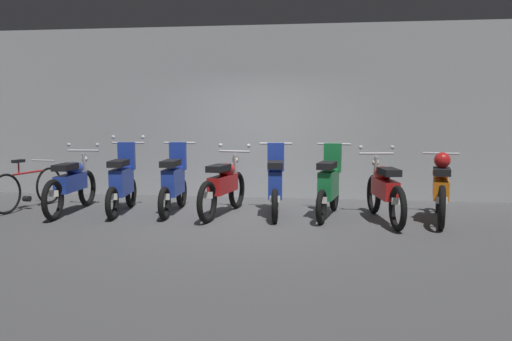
{
  "coord_description": "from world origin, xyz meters",
  "views": [
    {
      "loc": [
        1.16,
        -7.73,
        1.63
      ],
      "look_at": [
        0.12,
        0.28,
        0.75
      ],
      "focal_mm": 35.41,
      "sensor_mm": 36.0,
      "label": 1
    }
  ],
  "objects_px": {
    "motorbike_slot_1": "(122,182)",
    "motorbike_slot_4": "(275,183)",
    "motorbike_slot_3": "(224,185)",
    "motorbike_slot_5": "(329,185)",
    "motorbike_slot_0": "(72,184)",
    "motorbike_slot_2": "(174,182)",
    "motorbike_slot_6": "(384,190)",
    "bicycle": "(28,188)",
    "motorbike_slot_7": "(441,187)"
  },
  "relations": [
    {
      "from": "motorbike_slot_0",
      "to": "motorbike_slot_5",
      "type": "bearing_deg",
      "value": 2.53
    },
    {
      "from": "motorbike_slot_2",
      "to": "motorbike_slot_7",
      "type": "relative_size",
      "value": 0.87
    },
    {
      "from": "motorbike_slot_3",
      "to": "motorbike_slot_4",
      "type": "xyz_separation_m",
      "value": [
        0.85,
        0.08,
        0.03
      ]
    },
    {
      "from": "motorbike_slot_3",
      "to": "motorbike_slot_5",
      "type": "bearing_deg",
      "value": 1.89
    },
    {
      "from": "motorbike_slot_1",
      "to": "motorbike_slot_3",
      "type": "distance_m",
      "value": 1.72
    },
    {
      "from": "motorbike_slot_1",
      "to": "motorbike_slot_5",
      "type": "distance_m",
      "value": 3.44
    },
    {
      "from": "motorbike_slot_5",
      "to": "motorbike_slot_7",
      "type": "relative_size",
      "value": 0.86
    },
    {
      "from": "motorbike_slot_1",
      "to": "motorbike_slot_6",
      "type": "distance_m",
      "value": 4.29
    },
    {
      "from": "motorbike_slot_3",
      "to": "bicycle",
      "type": "xyz_separation_m",
      "value": [
        -3.49,
        0.08,
        -0.13
      ]
    },
    {
      "from": "bicycle",
      "to": "motorbike_slot_3",
      "type": "bearing_deg",
      "value": -1.32
    },
    {
      "from": "motorbike_slot_1",
      "to": "bicycle",
      "type": "height_order",
      "value": "motorbike_slot_1"
    },
    {
      "from": "motorbike_slot_1",
      "to": "motorbike_slot_7",
      "type": "distance_m",
      "value": 5.15
    },
    {
      "from": "motorbike_slot_6",
      "to": "bicycle",
      "type": "relative_size",
      "value": 1.13
    },
    {
      "from": "motorbike_slot_1",
      "to": "motorbike_slot_4",
      "type": "xyz_separation_m",
      "value": [
        2.57,
        0.11,
        -0.0
      ]
    },
    {
      "from": "motorbike_slot_4",
      "to": "bicycle",
      "type": "height_order",
      "value": "motorbike_slot_4"
    },
    {
      "from": "bicycle",
      "to": "motorbike_slot_5",
      "type": "bearing_deg",
      "value": -0.26
    },
    {
      "from": "motorbike_slot_3",
      "to": "motorbike_slot_4",
      "type": "height_order",
      "value": "motorbike_slot_4"
    },
    {
      "from": "motorbike_slot_6",
      "to": "motorbike_slot_7",
      "type": "distance_m",
      "value": 0.87
    },
    {
      "from": "motorbike_slot_2",
      "to": "motorbike_slot_3",
      "type": "distance_m",
      "value": 0.87
    },
    {
      "from": "motorbike_slot_6",
      "to": "bicycle",
      "type": "distance_m",
      "value": 6.06
    },
    {
      "from": "motorbike_slot_0",
      "to": "motorbike_slot_7",
      "type": "xyz_separation_m",
      "value": [
        6.0,
        0.07,
        0.03
      ]
    },
    {
      "from": "motorbike_slot_0",
      "to": "motorbike_slot_6",
      "type": "distance_m",
      "value": 5.14
    },
    {
      "from": "motorbike_slot_1",
      "to": "motorbike_slot_6",
      "type": "xyz_separation_m",
      "value": [
        4.29,
        -0.16,
        -0.04
      ]
    },
    {
      "from": "motorbike_slot_2",
      "to": "motorbike_slot_1",
      "type": "bearing_deg",
      "value": -172.89
    },
    {
      "from": "motorbike_slot_4",
      "to": "motorbike_slot_3",
      "type": "bearing_deg",
      "value": -174.95
    },
    {
      "from": "motorbike_slot_1",
      "to": "motorbike_slot_5",
      "type": "bearing_deg",
      "value": 1.49
    },
    {
      "from": "motorbike_slot_2",
      "to": "motorbike_slot_0",
      "type": "bearing_deg",
      "value": -173.11
    },
    {
      "from": "motorbike_slot_5",
      "to": "motorbike_slot_3",
      "type": "bearing_deg",
      "value": -178.11
    },
    {
      "from": "motorbike_slot_2",
      "to": "motorbike_slot_6",
      "type": "relative_size",
      "value": 0.87
    },
    {
      "from": "motorbike_slot_4",
      "to": "bicycle",
      "type": "relative_size",
      "value": 0.98
    },
    {
      "from": "bicycle",
      "to": "motorbike_slot_4",
      "type": "bearing_deg",
      "value": -0.07
    },
    {
      "from": "motorbike_slot_4",
      "to": "motorbike_slot_6",
      "type": "xyz_separation_m",
      "value": [
        1.71,
        -0.26,
        -0.03
      ]
    },
    {
      "from": "motorbike_slot_3",
      "to": "motorbike_slot_5",
      "type": "xyz_separation_m",
      "value": [
        1.72,
        0.06,
        0.03
      ]
    },
    {
      "from": "motorbike_slot_0",
      "to": "motorbike_slot_3",
      "type": "relative_size",
      "value": 1.01
    },
    {
      "from": "motorbike_slot_5",
      "to": "motorbike_slot_1",
      "type": "bearing_deg",
      "value": -178.51
    },
    {
      "from": "motorbike_slot_5",
      "to": "motorbike_slot_6",
      "type": "relative_size",
      "value": 0.86
    },
    {
      "from": "motorbike_slot_0",
      "to": "motorbike_slot_7",
      "type": "distance_m",
      "value": 6.0
    },
    {
      "from": "motorbike_slot_0",
      "to": "motorbike_slot_6",
      "type": "relative_size",
      "value": 1.01
    },
    {
      "from": "motorbike_slot_3",
      "to": "motorbike_slot_4",
      "type": "distance_m",
      "value": 0.85
    },
    {
      "from": "motorbike_slot_5",
      "to": "motorbike_slot_0",
      "type": "bearing_deg",
      "value": -177.47
    },
    {
      "from": "motorbike_slot_1",
      "to": "motorbike_slot_4",
      "type": "bearing_deg",
      "value": 2.4
    },
    {
      "from": "motorbike_slot_0",
      "to": "motorbike_slot_1",
      "type": "distance_m",
      "value": 0.86
    },
    {
      "from": "motorbike_slot_0",
      "to": "motorbike_slot_2",
      "type": "distance_m",
      "value": 1.73
    },
    {
      "from": "motorbike_slot_2",
      "to": "motorbike_slot_3",
      "type": "xyz_separation_m",
      "value": [
        0.86,
        -0.07,
        -0.03
      ]
    },
    {
      "from": "motorbike_slot_2",
      "to": "motorbike_slot_4",
      "type": "bearing_deg",
      "value": 0.03
    },
    {
      "from": "motorbike_slot_5",
      "to": "motorbike_slot_6",
      "type": "bearing_deg",
      "value": -16.17
    },
    {
      "from": "motorbike_slot_3",
      "to": "motorbike_slot_4",
      "type": "relative_size",
      "value": 1.15
    },
    {
      "from": "bicycle",
      "to": "motorbike_slot_0",
      "type": "bearing_deg",
      "value": -13.12
    },
    {
      "from": "motorbike_slot_4",
      "to": "motorbike_slot_1",
      "type": "bearing_deg",
      "value": -177.6
    },
    {
      "from": "motorbike_slot_7",
      "to": "bicycle",
      "type": "bearing_deg",
      "value": 178.79
    }
  ]
}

